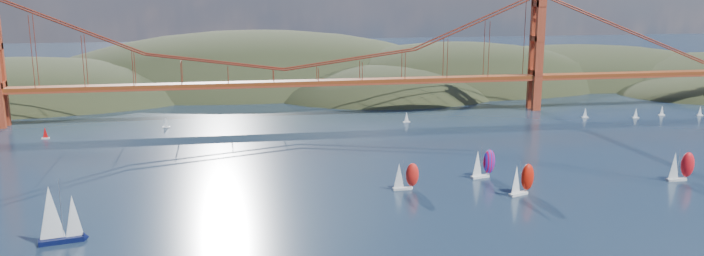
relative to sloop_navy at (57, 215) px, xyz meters
name	(u,v)px	position (x,y,z in m)	size (l,w,h in m)	color
headlands	(347,104)	(109.64, 241.81, -19.43)	(725.00, 225.00, 96.00)	black
bridge	(280,47)	(62.95, 143.52, 25.26)	(552.00, 12.00, 55.00)	maroon
sloop_navy	(57,215)	(0.00, 0.00, 0.00)	(10.61, 6.88, 15.79)	black
racer_0	(405,176)	(91.46, 27.32, -2.66)	(7.93, 3.23, 9.12)	silver
racer_1	(522,179)	(123.53, 16.75, -2.19)	(9.04, 6.12, 10.12)	silver
racer_2	(681,166)	(178.12, 21.82, -2.15)	(8.88, 3.62, 10.21)	silver
racer_rwb	(483,163)	(118.83, 35.67, -2.25)	(8.91, 5.25, 9.99)	white
distant_boat_2	(45,133)	(-31.81, 116.63, -4.56)	(3.00, 2.00, 4.70)	silver
distant_boat_3	(166,122)	(13.22, 129.73, -4.56)	(3.00, 2.00, 4.70)	silver
distant_boat_4	(585,113)	(198.83, 119.45, -4.56)	(3.00, 2.00, 4.70)	silver
distant_boat_5	(636,113)	(220.95, 114.62, -4.56)	(3.00, 2.00, 4.70)	silver
distant_boat_6	(662,110)	(236.25, 118.13, -4.56)	(3.00, 2.00, 4.70)	silver
distant_boat_7	(700,111)	(253.28, 114.63, -4.56)	(3.00, 2.00, 4.70)	silver
distant_boat_8	(407,117)	(116.28, 123.01, -4.56)	(3.00, 2.00, 4.70)	silver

